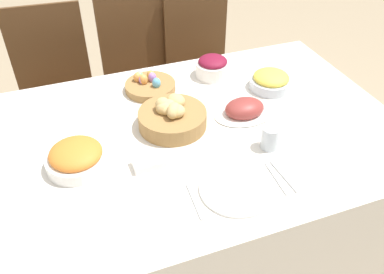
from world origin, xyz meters
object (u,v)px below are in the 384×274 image
Objects in this scene: pineapple_bowl at (271,81)px; chair_far_right at (204,63)px; chair_far_center at (143,74)px; chair_far_left at (56,89)px; carrot_bowl at (76,157)px; fork at (194,201)px; butter_dish at (149,163)px; spoon at (284,176)px; ham_platter at (244,109)px; dinner_plate at (237,189)px; bread_basket at (172,116)px; egg_basket at (150,85)px; knife at (276,179)px; drinking_cup at (270,138)px; beet_salad_bowl at (213,67)px.

chair_far_right is at bearing 92.04° from pineapple_bowl.
chair_far_center and chair_far_left have the same top height.
chair_far_left is at bearing 91.97° from carrot_bowl.
butter_dish is at bearing 116.07° from fork.
chair_far_left is at bearing 115.46° from spoon.
chair_far_center reaches higher than ham_platter.
pineapple_bowl is at bearing -92.63° from chair_far_right.
fork is at bearing -100.53° from chair_far_center.
ham_platter is (-0.18, -0.89, 0.27)m from chair_far_right.
chair_far_left reaches higher than dinner_plate.
ham_platter is at bearing -105.87° from chair_far_right.
bread_basket is 1.67× the size of fork.
chair_far_center is 4.17× the size of egg_basket.
pineapple_bowl is 0.73m from butter_dish.
spoon is (0.27, -0.41, -0.04)m from bread_basket.
pineapple_bowl is 0.58m from spoon.
chair_far_left is 5.82× the size of spoon.
fork is 1.00× the size of spoon.
fork and knife have the same top height.
drinking_cup is (0.06, 0.16, 0.04)m from knife.
chair_far_center is 1.31m from spoon.
beet_salad_bowl is 0.98× the size of knife.
egg_basket is 1.40× the size of knife.
chair_far_right is 0.80m from egg_basket.
egg_basket reaches higher than butter_dish.
chair_far_center is 1.00× the size of chair_far_left.
chair_far_left is at bearing 120.50° from knife.
chair_far_right is 8.25× the size of butter_dish.
chair_far_left reaches higher than drinking_cup.
butter_dish is (-0.66, -0.32, -0.02)m from pineapple_bowl.
knife is at bearing 3.05° from fork.
chair_far_right is 5.82× the size of fork.
drinking_cup is at bearing 76.75° from spoon.
knife is at bearing -58.43° from chair_far_left.
butter_dish reaches higher than spoon.
drinking_cup reaches higher than egg_basket.
ham_platter is at bearing 81.92° from spoon.
fork is at bearing -155.91° from drinking_cup.
carrot_bowl is at bearing -173.48° from ham_platter.
spoon is at bearing -56.83° from bread_basket.
butter_dish is at bearing -125.53° from chair_far_right.
bread_basket is 0.48m from knife.
beet_salad_bowl is at bearing 88.14° from knife.
chair_far_right is 0.65m from beet_salad_bowl.
dinner_plate is at bearing -176.95° from knife.
spoon is 0.48m from butter_dish.
egg_basket is at bearing -103.72° from chair_far_center.
fork is at bearing -176.95° from knife.
ham_platter is at bearing -80.25° from chair_far_center.
bread_basket is 1.24× the size of carrot_bowl.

